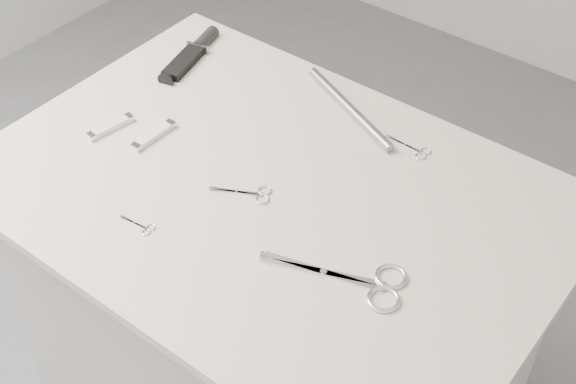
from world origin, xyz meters
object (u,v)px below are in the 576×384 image
Objects in this scene: embroidery_scissors_b at (414,149)px; tiny_scissors at (141,226)px; sheathed_knife at (194,52)px; pocket_knife_b at (154,135)px; metal_rail at (349,108)px; plinth at (274,351)px; embroidery_scissors_a at (251,194)px; pocket_knife_a at (111,127)px; large_shears at (364,282)px.

embroidery_scissors_b is 0.51m from tiny_scissors.
sheathed_knife is 1.91× the size of pocket_knife_b.
metal_rail is (0.24, 0.29, 0.00)m from pocket_knife_b.
plinth is 4.71× the size of sheathed_knife.
pocket_knife_b is (-0.15, 0.18, 0.01)m from tiny_scissors.
metal_rail reaches higher than plinth.
embroidery_scissors_a is 1.07× the size of pocket_knife_a.
metal_rail is (0.00, 0.29, 0.01)m from embroidery_scissors_a.
sheathed_knife is at bearing 149.93° from plinth.
embroidery_scissors_b is at bearing 54.10° from tiny_scissors.
embroidery_scissors_b is 0.92× the size of pocket_knife_a.
sheathed_knife is 0.37m from metal_rail.
tiny_scissors is at bearing -118.35° from embroidery_scissors_b.
plinth is 3.24× the size of metal_rail.
sheathed_knife is 0.28m from pocket_knife_b.
pocket_knife_a reaches higher than plinth.
embroidery_scissors_a and tiny_scissors have the same top height.
metal_rail is (-0.26, 0.34, 0.01)m from large_shears.
metal_rail is at bearing -35.95° from pocket_knife_a.
embroidery_scissors_b is 0.48m from pocket_knife_b.
pocket_knife_a reaches higher than tiny_scissors.
large_shears is 3.39× the size of tiny_scissors.
plinth is at bearing 30.05° from embroidery_scissors_a.
pocket_knife_a is 0.45m from metal_rail.
pocket_knife_a is at bearing 158.89° from large_shears.
tiny_scissors is (-0.11, -0.20, 0.47)m from plinth.
metal_rail is at bearing 61.91° from embroidery_scissors_a.
pocket_knife_b is (0.13, -0.25, -0.00)m from sheathed_knife.
sheathed_knife is at bearing 116.49° from tiny_scissors.
large_shears is (0.24, -0.08, 0.47)m from plinth.
embroidery_scissors_b is 0.56m from pocket_knife_a.
pocket_knife_a is at bearing 156.39° from embroidery_scissors_a.
embroidery_scissors_a is 0.31m from embroidery_scissors_b.
metal_rail reaches higher than pocket_knife_b.
embroidery_scissors_a is at bearing -90.30° from pocket_knife_b.
plinth is at bearing -118.68° from embroidery_scissors_b.
tiny_scissors is 0.27m from pocket_knife_a.
plinth is 0.54m from large_shears.
large_shears reaches higher than embroidery_scissors_a.
sheathed_knife and metal_rail have the same top height.
large_shears is 0.58m from pocket_knife_a.
embroidery_scissors_b is at bearing 89.43° from large_shears.
sheathed_knife reaches higher than pocket_knife_b.
pocket_knife_b reaches higher than embroidery_scissors_b.
pocket_knife_a is at bearing 112.54° from pocket_knife_b.
metal_rail is at bearing 93.96° from plinth.
pocket_knife_b is at bearing 123.02° from tiny_scissors.
metal_rail is (-0.02, 0.26, 0.48)m from plinth.
sheathed_knife is (-0.39, 0.22, 0.48)m from plinth.
pocket_knife_b reaches higher than plinth.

